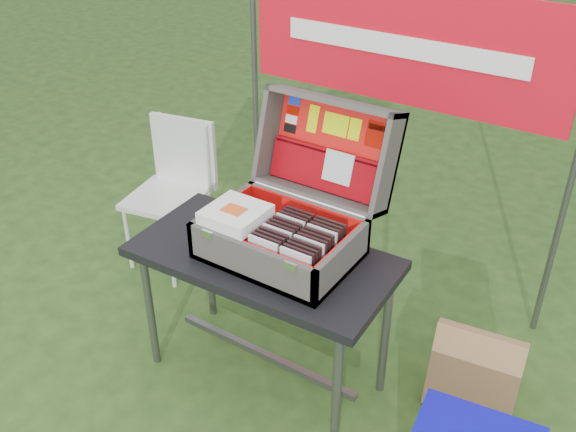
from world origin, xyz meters
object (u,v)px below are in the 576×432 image
Objects in this scene: suitcase at (288,191)px; cardboard_box at (474,374)px; table at (264,318)px; chair at (166,200)px.

cardboard_box is (0.78, 0.23, -0.75)m from suitcase.
table is 2.78× the size of cardboard_box.
table is 1.06m from chair.
chair is (-1.02, 0.34, -0.53)m from suitcase.
chair is at bearing 169.62° from cardboard_box.
suitcase is at bearing 52.57° from table.
suitcase is 0.71× the size of chair.
cardboard_box is at bearing 16.70° from suitcase.
suitcase is at bearing -29.64° from chair.
cardboard_box is at bearing -14.62° from chair.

